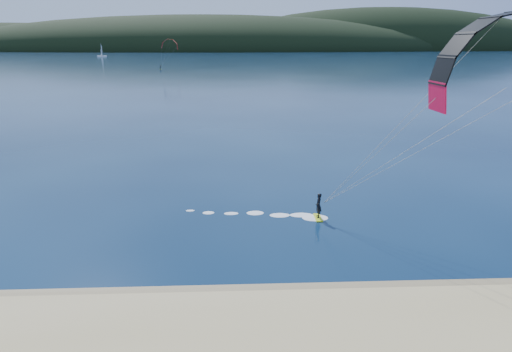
# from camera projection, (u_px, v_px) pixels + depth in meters

# --- Properties ---
(wet_sand) EXTENTS (220.00, 2.50, 0.10)m
(wet_sand) POSITION_uv_depth(u_px,v_px,m) (233.00, 298.00, 22.58)
(wet_sand) COLOR olive
(wet_sand) RESTS_ON ground
(headland) EXTENTS (1200.00, 310.00, 140.00)m
(headland) POSITION_uv_depth(u_px,v_px,m) (236.00, 50.00, 729.79)
(headland) COLOR black
(headland) RESTS_ON ground
(kitesurfer_near) EXTENTS (24.74, 8.60, 14.37)m
(kitesurfer_near) POSITION_uv_depth(u_px,v_px,m) (497.00, 92.00, 25.31)
(kitesurfer_near) COLOR #CCE31A
(kitesurfer_near) RESTS_ON ground
(kitesurfer_far) EXTENTS (10.28, 5.94, 12.73)m
(kitesurfer_far) POSITION_uv_depth(u_px,v_px,m) (170.00, 48.00, 210.17)
(kitesurfer_far) COLOR #CCE31A
(kitesurfer_far) RESTS_ON ground
(sailboat) EXTENTS (8.22, 5.27, 11.66)m
(sailboat) POSITION_uv_depth(u_px,v_px,m) (102.00, 56.00, 401.77)
(sailboat) COLOR white
(sailboat) RESTS_ON ground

